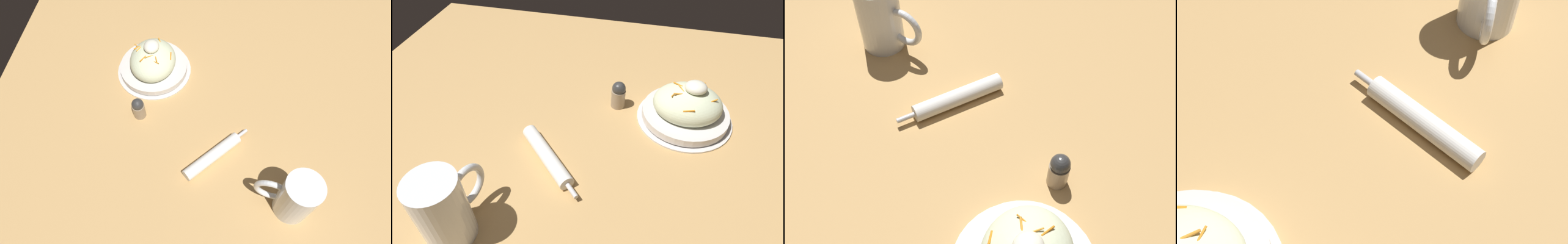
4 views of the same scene
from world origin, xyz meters
TOP-DOWN VIEW (x-y plane):
  - ground_plane at (0.00, 0.00)m, footprint 1.43×1.43m
  - salad_plate at (0.19, 0.24)m, footprint 0.23×0.23m
  - beer_mug at (-0.21, -0.17)m, footprint 0.09×0.15m
  - napkin_roll at (-0.10, 0.03)m, footprint 0.17×0.17m
  - salt_shaker at (0.02, 0.25)m, footprint 0.04×0.04m

SIDE VIEW (x-z plane):
  - ground_plane at x=0.00m, z-range 0.00..0.00m
  - napkin_roll at x=-0.10m, z-range 0.00..0.03m
  - salad_plate at x=0.19m, z-range -0.02..0.09m
  - salt_shaker at x=0.02m, z-range 0.00..0.07m
  - beer_mug at x=-0.21m, z-range -0.01..0.14m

